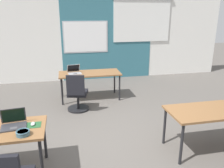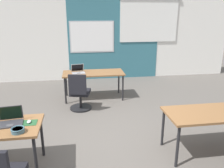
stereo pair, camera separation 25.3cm
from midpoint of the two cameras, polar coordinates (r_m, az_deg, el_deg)
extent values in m
plane|color=#56514C|center=(4.28, -3.55, -13.98)|extent=(24.00, 24.00, 0.00)
cube|color=silver|center=(7.88, -8.42, 11.21)|extent=(10.00, 0.20, 2.80)
cube|color=#336B7A|center=(7.88, -2.07, 11.38)|extent=(3.09, 0.01, 2.80)
cube|color=#B7B7BC|center=(7.77, -7.55, 11.58)|extent=(1.48, 0.02, 1.04)
cube|color=white|center=(7.77, -7.55, 11.57)|extent=(1.40, 0.02, 0.96)
cube|color=white|center=(8.12, 6.62, 15.40)|extent=(2.00, 0.02, 1.39)
cylinder|color=black|center=(3.35, -19.39, -18.01)|extent=(0.04, 0.04, 0.68)
cylinder|color=black|center=(3.85, -18.35, -12.89)|extent=(0.04, 0.04, 0.68)
cube|color=brown|center=(4.07, 22.97, -6.10)|extent=(1.60, 0.70, 0.04)
cylinder|color=black|center=(3.64, 15.08, -14.46)|extent=(0.04, 0.04, 0.68)
cylinder|color=black|center=(4.11, 11.30, -10.28)|extent=(0.04, 0.04, 0.68)
cube|color=brown|center=(6.04, -6.81, 2.65)|extent=(1.60, 0.70, 0.04)
cylinder|color=black|center=(5.84, -13.64, -1.94)|extent=(0.04, 0.04, 0.68)
cylinder|color=black|center=(5.97, 0.68, -1.01)|extent=(0.04, 0.04, 0.68)
cylinder|color=black|center=(6.41, -13.55, -0.20)|extent=(0.04, 0.04, 0.68)
cylinder|color=black|center=(6.53, -0.47, 0.62)|extent=(0.04, 0.04, 0.68)
cube|color=#9E9EA3|center=(5.97, -10.50, 2.56)|extent=(0.36, 0.28, 0.02)
cube|color=#4C4C4F|center=(5.91, -10.41, 2.54)|extent=(0.10, 0.07, 0.00)
cube|color=#9E9EA3|center=(6.09, -10.83, 3.92)|extent=(0.34, 0.14, 0.21)
cube|color=black|center=(6.09, -10.82, 3.93)|extent=(0.31, 0.12, 0.18)
cylinder|color=black|center=(5.60, -9.67, -6.09)|extent=(0.52, 0.52, 0.04)
cylinder|color=black|center=(5.52, -9.77, -4.28)|extent=(0.06, 0.06, 0.34)
cube|color=black|center=(5.45, -9.89, -2.23)|extent=(0.53, 0.53, 0.08)
cube|color=black|center=(5.13, -10.55, -0.33)|extent=(0.40, 0.15, 0.46)
sphere|color=black|center=(5.81, -9.26, -5.15)|extent=(0.04, 0.04, 0.04)
sphere|color=black|center=(5.49, -7.51, -6.43)|extent=(0.04, 0.04, 0.04)
sphere|color=black|center=(5.58, -12.07, -6.30)|extent=(0.04, 0.04, 0.04)
cube|color=#333338|center=(3.51, -25.32, -9.72)|extent=(0.36, 0.27, 0.02)
cube|color=#4C4C4F|center=(3.46, -25.42, -9.95)|extent=(0.10, 0.07, 0.00)
cube|color=#333338|center=(3.58, -25.37, -7.11)|extent=(0.33, 0.08, 0.22)
cube|color=black|center=(3.57, -25.38, -7.13)|extent=(0.30, 0.07, 0.19)
cube|color=#23512D|center=(3.47, -21.20, -9.59)|extent=(0.22, 0.19, 0.00)
ellipsoid|color=silver|center=(3.47, -21.23, -9.31)|extent=(0.06, 0.10, 0.03)
cylinder|color=#3D6070|center=(3.26, -23.54, -11.26)|extent=(0.17, 0.17, 0.05)
torus|color=#3D6070|center=(3.24, -23.60, -10.83)|extent=(0.18, 0.18, 0.02)
cylinder|color=gold|center=(3.25, -23.58, -10.93)|extent=(0.14, 0.14, 0.01)
camera|label=1|loc=(0.13, -91.64, -0.51)|focal=36.51mm
camera|label=2|loc=(0.13, 88.36, 0.51)|focal=36.51mm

